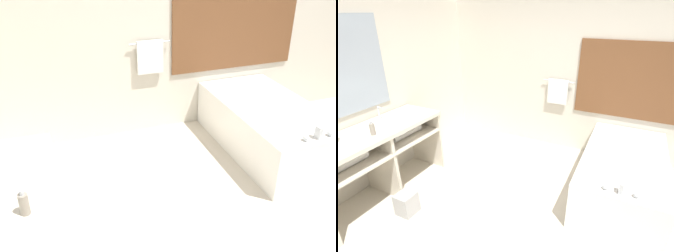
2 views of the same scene
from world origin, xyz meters
The scene contains 5 objects.
ground_plane centered at (0.00, 0.00, 0.00)m, with size 16.00×16.00×0.00m, color beige.
wall_back_with_blinds centered at (0.03, 2.23, 1.35)m, with size 7.40×0.13×2.70m.
vanity_counter centered at (-1.87, -0.03, 0.67)m, with size 0.63×1.68×0.90m.
bathtub centered at (0.84, 1.28, 0.31)m, with size 0.95×1.82×0.68m.
soap_dispenser centered at (-1.75, -0.14, 0.97)m, with size 0.06×0.06×0.16m.
Camera 1 is at (-1.55, -1.96, 2.33)m, focal length 40.00 mm.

